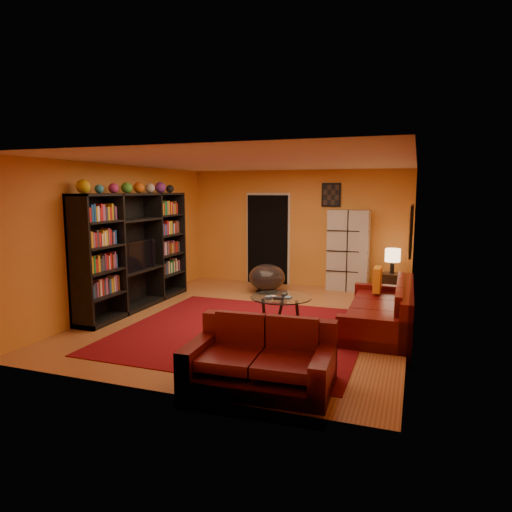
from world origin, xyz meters
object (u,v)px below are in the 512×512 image
(sofa, at_px, (385,311))
(coffee_table, at_px, (281,300))
(storage_cabinet, at_px, (348,250))
(side_table, at_px, (391,286))
(tv, at_px, (136,255))
(entertainment_unit, at_px, (135,251))
(loveseat, at_px, (261,359))
(bowl_chair, at_px, (267,278))
(table_lamp, at_px, (393,256))

(sofa, distance_m, coffee_table, 1.64)
(storage_cabinet, xyz_separation_m, side_table, (0.94, -0.46, -0.62))
(tv, bearing_deg, side_table, -60.96)
(entertainment_unit, xyz_separation_m, tv, (0.05, -0.07, -0.06))
(entertainment_unit, height_order, sofa, entertainment_unit)
(loveseat, xyz_separation_m, side_table, (1.14, 4.76, -0.03))
(sofa, xyz_separation_m, side_table, (-0.02, 2.15, -0.03))
(tv, relative_size, storage_cabinet, 0.54)
(entertainment_unit, height_order, coffee_table, entertainment_unit)
(entertainment_unit, relative_size, coffee_table, 3.11)
(tv, xyz_separation_m, coffee_table, (2.81, -0.23, -0.55))
(entertainment_unit, relative_size, side_table, 6.00)
(tv, bearing_deg, entertainment_unit, 36.06)
(side_table, bearing_deg, coffee_table, -120.13)
(loveseat, relative_size, bowl_chair, 2.17)
(loveseat, relative_size, table_lamp, 3.29)
(loveseat, bearing_deg, bowl_chair, 14.46)
(tv, bearing_deg, bowl_chair, -42.69)
(coffee_table, bearing_deg, tv, 175.26)
(entertainment_unit, bearing_deg, bowl_chair, 45.54)
(sofa, height_order, coffee_table, sofa)
(loveseat, bearing_deg, sofa, -26.96)
(entertainment_unit, relative_size, loveseat, 1.83)
(tv, height_order, sofa, tv)
(tv, relative_size, table_lamp, 1.86)
(sofa, distance_m, loveseat, 2.85)
(bowl_chair, bearing_deg, side_table, 9.33)
(storage_cabinet, height_order, table_lamp, storage_cabinet)
(entertainment_unit, xyz_separation_m, loveseat, (3.25, -2.41, -0.77))
(loveseat, height_order, storage_cabinet, storage_cabinet)
(coffee_table, bearing_deg, table_lamp, 59.87)
(tv, xyz_separation_m, side_table, (4.35, 2.41, -0.74))
(entertainment_unit, bearing_deg, storage_cabinet, 39.02)
(sofa, bearing_deg, tv, -177.49)
(entertainment_unit, height_order, table_lamp, entertainment_unit)
(table_lamp, bearing_deg, sofa, -89.44)
(loveseat, bearing_deg, side_table, -16.38)
(tv, height_order, coffee_table, tv)
(coffee_table, bearing_deg, storage_cabinet, 79.15)
(entertainment_unit, bearing_deg, tv, -53.94)
(tv, distance_m, loveseat, 4.03)
(entertainment_unit, height_order, loveseat, entertainment_unit)
(tv, xyz_separation_m, table_lamp, (4.35, 2.41, -0.13))
(loveseat, xyz_separation_m, bowl_chair, (-1.36, 4.35, 0.04))
(side_table, bearing_deg, table_lamp, 0.00)
(coffee_table, bearing_deg, bowl_chair, 113.32)
(side_table, bearing_deg, sofa, -89.44)
(bowl_chair, xyz_separation_m, side_table, (2.50, 0.41, -0.08))
(tv, distance_m, bowl_chair, 2.80)
(entertainment_unit, bearing_deg, side_table, 28.07)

